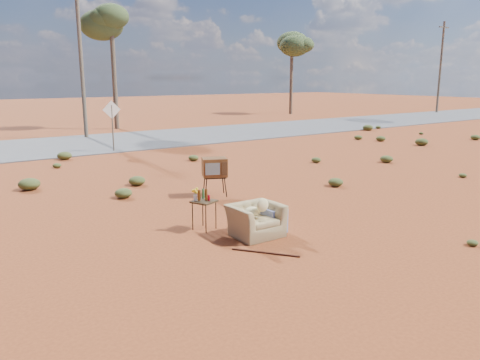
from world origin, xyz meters
TOP-DOWN VIEW (x-y plane):
  - ground at (0.00, 0.00)m, footprint 140.00×140.00m
  - highway at (0.00, 15.00)m, footprint 140.00×7.00m
  - armchair at (0.00, -0.38)m, footprint 1.16×0.74m
  - tv_unit at (0.98, 2.88)m, footprint 0.79×0.72m
  - side_table at (-0.76, 0.56)m, footprint 0.57×0.57m
  - rusty_bar at (-0.53, -1.29)m, footprint 0.80×1.04m
  - road_sign at (1.50, 12.00)m, footprint 0.78×0.06m
  - eucalyptus_center at (5.00, 21.00)m, footprint 3.20×3.20m
  - eucalyptus_right at (22.00, 24.00)m, footprint 3.20×3.20m
  - utility_pole_center at (2.00, 17.50)m, footprint 1.40×0.20m
  - utility_pole_east at (34.00, 17.50)m, footprint 1.40×0.20m
  - scrub_patch at (-0.82, 4.41)m, footprint 17.49×8.07m

SIDE VIEW (x-z plane):
  - ground at x=0.00m, z-range 0.00..0.00m
  - rusty_bar at x=-0.53m, z-range 0.00..0.03m
  - highway at x=0.00m, z-range 0.00..0.04m
  - scrub_patch at x=-0.82m, z-range -0.03..0.30m
  - armchair at x=0.00m, z-range -0.03..0.84m
  - side_table at x=-0.76m, z-range 0.20..1.09m
  - tv_unit at x=0.98m, z-range 0.25..1.29m
  - road_sign at x=1.50m, z-range 0.41..2.60m
  - utility_pole_center at x=2.00m, z-range 0.15..8.15m
  - utility_pole_east at x=34.00m, z-range 0.15..8.15m
  - eucalyptus_right at x=22.00m, z-range 2.39..9.49m
  - eucalyptus_center at x=5.00m, z-range 2.63..10.23m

